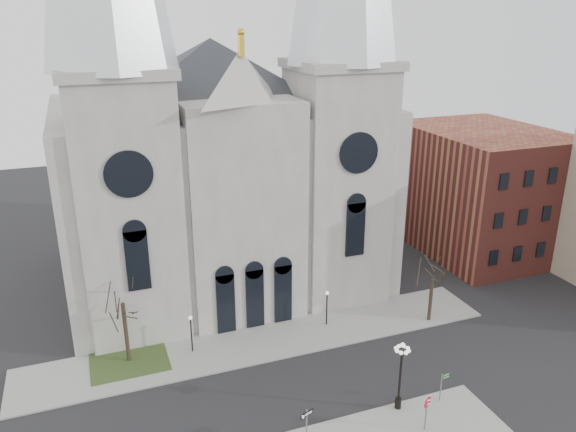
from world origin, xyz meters
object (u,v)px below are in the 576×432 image
object	(u,v)px
stop_sign	(427,406)
one_way_sign	(307,420)
street_name_sign	(442,384)
globe_lamp	(401,368)

from	to	relation	value
stop_sign	one_way_sign	bearing A→B (deg)	164.93
stop_sign	one_way_sign	size ratio (longest dim) A/B	1.12
street_name_sign	globe_lamp	bearing A→B (deg)	168.04
street_name_sign	stop_sign	bearing A→B (deg)	-147.77
stop_sign	globe_lamp	distance (m)	2.95
globe_lamp	stop_sign	bearing A→B (deg)	-78.68
stop_sign	one_way_sign	xyz separation A→B (m)	(-7.73, 1.83, -0.31)
globe_lamp	street_name_sign	xyz separation A→B (m)	(3.30, -0.34, -2.00)
stop_sign	one_way_sign	world-z (taller)	stop_sign
one_way_sign	street_name_sign	world-z (taller)	one_way_sign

